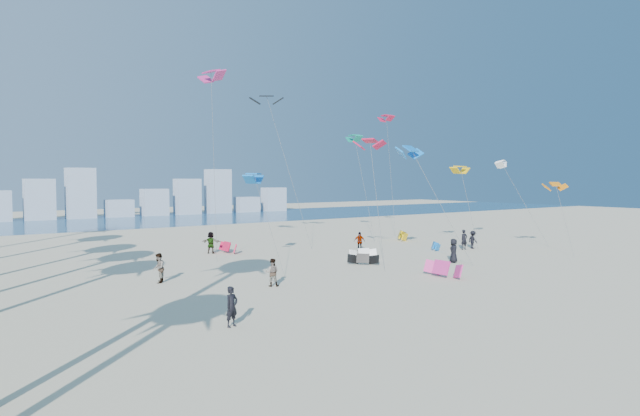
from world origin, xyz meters
TOP-DOWN VIEW (x-y plane):
  - ground at (0.00, 0.00)m, footprint 220.00×220.00m
  - ocean at (0.00, 72.00)m, footprint 220.00×220.00m
  - kitesurfer_near at (-8.91, 6.10)m, footprint 0.76×0.62m
  - kitesurfer_mid at (-2.69, 13.08)m, footprint 1.05×1.00m
  - kitesurfers_far at (7.86, 21.00)m, footprint 30.93×17.50m
  - grounded_kites at (10.70, 19.57)m, footprint 21.51×22.76m
  - flying_kites at (13.00, 24.39)m, footprint 31.10×26.79m
  - distant_skyline at (-1.19, 82.00)m, footprint 85.00×3.00m

SIDE VIEW (x-z plane):
  - ground at x=0.00m, z-range 0.00..0.00m
  - ocean at x=0.00m, z-range 0.01..0.01m
  - grounded_kites at x=10.70m, z-range -0.06..0.96m
  - kitesurfer_mid at x=-2.69m, z-range 0.00..1.71m
  - kitesurfer_near at x=-8.91m, z-range 0.00..1.81m
  - kitesurfers_far at x=7.86m, z-range -0.04..1.88m
  - distant_skyline at x=-1.19m, z-range -1.11..7.29m
  - flying_kites at x=13.00m, z-range 3.01..19.11m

